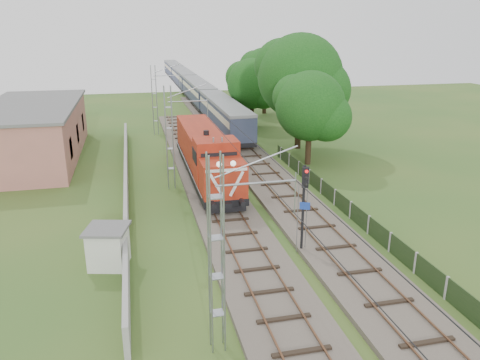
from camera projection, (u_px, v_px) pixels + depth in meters
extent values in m
plane|color=#2D5620|center=(244.00, 251.00, 26.66)|extent=(140.00, 140.00, 0.00)
cube|color=#6B6054|center=(221.00, 205.00, 33.09)|extent=(4.20, 70.00, 0.30)
cube|color=black|center=(221.00, 202.00, 33.03)|extent=(2.40, 70.00, 0.10)
cube|color=brown|center=(209.00, 202.00, 32.82)|extent=(0.08, 70.00, 0.05)
cube|color=brown|center=(233.00, 200.00, 33.19)|extent=(0.08, 70.00, 0.05)
cube|color=#6B6054|center=(246.00, 154.00, 46.20)|extent=(4.20, 80.00, 0.30)
cube|color=black|center=(246.00, 152.00, 46.14)|extent=(2.40, 80.00, 0.10)
cube|color=brown|center=(237.00, 152.00, 45.93)|extent=(0.08, 80.00, 0.05)
cube|color=brown|center=(254.00, 151.00, 46.30)|extent=(0.08, 80.00, 0.05)
cylinder|color=gray|center=(256.00, 183.00, 16.81)|extent=(3.00, 0.08, 0.08)
cylinder|color=gray|center=(188.00, 101.00, 35.32)|extent=(3.00, 0.08, 0.08)
cylinder|color=gray|center=(166.00, 76.00, 53.83)|extent=(3.00, 0.08, 0.08)
cylinder|color=black|center=(208.00, 117.00, 36.05)|extent=(0.03, 70.00, 0.03)
cylinder|color=black|center=(207.00, 101.00, 35.64)|extent=(0.03, 70.00, 0.03)
cube|color=#9E9E99|center=(126.00, 182.00, 36.13)|extent=(0.25, 40.00, 1.50)
cube|color=#B46B61|center=(34.00, 132.00, 44.86)|extent=(8.00, 20.00, 5.00)
cube|color=#606060|center=(30.00, 105.00, 44.05)|extent=(8.40, 20.40, 0.25)
cube|color=black|center=(71.00, 148.00, 40.25)|extent=(0.10, 1.60, 1.80)
cube|color=black|center=(77.00, 134.00, 45.80)|extent=(0.10, 1.60, 1.80)
cube|color=black|center=(82.00, 122.00, 51.35)|extent=(0.10, 1.60, 1.80)
cube|color=black|center=(351.00, 210.00, 30.97)|extent=(0.05, 32.00, 1.15)
cube|color=#9E9E99|center=(281.00, 153.00, 44.85)|extent=(0.12, 0.12, 1.20)
cube|color=black|center=(206.00, 168.00, 38.88)|extent=(3.06, 17.35, 0.51)
cube|color=black|center=(218.00, 193.00, 33.78)|extent=(2.24, 3.67, 0.51)
cube|color=black|center=(196.00, 154.00, 44.17)|extent=(2.24, 3.67, 0.51)
cube|color=black|center=(226.00, 209.00, 31.08)|extent=(2.65, 0.26, 0.36)
cube|color=#A42712|center=(223.00, 178.00, 31.59)|extent=(2.96, 2.55, 2.35)
sphere|color=white|center=(219.00, 164.00, 29.94)|extent=(0.37, 0.37, 0.37)
sphere|color=white|center=(233.00, 163.00, 30.14)|extent=(0.37, 0.37, 0.37)
cube|color=silver|center=(217.00, 185.00, 30.26)|extent=(1.02, 0.06, 1.71)
cube|color=silver|center=(237.00, 184.00, 30.55)|extent=(1.02, 0.06, 1.71)
cube|color=silver|center=(226.00, 170.00, 30.10)|extent=(2.76, 0.06, 0.18)
cube|color=#A42712|center=(216.00, 161.00, 33.76)|extent=(3.06, 2.45, 3.27)
cube|color=black|center=(219.00, 159.00, 32.45)|extent=(2.55, 0.06, 0.92)
cube|color=#A42712|center=(201.00, 142.00, 40.70)|extent=(2.86, 12.35, 2.65)
cylinder|color=black|center=(206.00, 133.00, 37.36)|extent=(0.45, 0.45, 0.41)
cylinder|color=gray|center=(213.00, 140.00, 32.38)|extent=(0.12, 0.12, 0.36)
cylinder|color=gray|center=(222.00, 140.00, 32.51)|extent=(0.12, 0.12, 0.36)
cube|color=black|center=(224.00, 126.00, 56.06)|extent=(2.67, 20.27, 0.46)
cube|color=#323A54|center=(224.00, 114.00, 55.60)|extent=(2.76, 20.27, 2.49)
cube|color=beige|center=(224.00, 110.00, 55.45)|extent=(2.80, 19.46, 0.69)
cube|color=slate|center=(224.00, 102.00, 55.17)|extent=(2.81, 20.27, 0.32)
cube|color=black|center=(199.00, 100.00, 75.66)|extent=(2.67, 20.27, 0.46)
cube|color=#323A54|center=(198.00, 91.00, 75.20)|extent=(2.76, 20.27, 2.49)
cube|color=beige|center=(198.00, 88.00, 75.06)|extent=(2.80, 19.46, 0.69)
cube|color=slate|center=(198.00, 82.00, 74.77)|extent=(2.81, 20.27, 0.32)
cube|color=black|center=(184.00, 85.00, 95.27)|extent=(2.67, 20.27, 0.46)
cube|color=#323A54|center=(183.00, 78.00, 94.81)|extent=(2.76, 20.27, 2.49)
cube|color=beige|center=(183.00, 75.00, 94.67)|extent=(2.80, 19.46, 0.69)
cube|color=slate|center=(183.00, 71.00, 94.38)|extent=(2.81, 20.27, 0.32)
cube|color=black|center=(174.00, 75.00, 114.88)|extent=(2.67, 20.27, 0.46)
cube|color=#323A54|center=(173.00, 69.00, 114.42)|extent=(2.76, 20.27, 2.49)
cube|color=beige|center=(173.00, 67.00, 114.27)|extent=(2.80, 19.46, 0.69)
cube|color=slate|center=(173.00, 63.00, 113.99)|extent=(2.81, 20.27, 0.32)
cylinder|color=black|center=(303.00, 210.00, 25.60)|extent=(0.14, 0.14, 5.16)
cube|color=black|center=(306.00, 177.00, 24.85)|extent=(0.42, 0.36, 1.13)
sphere|color=red|center=(307.00, 171.00, 24.62)|extent=(0.19, 0.19, 0.19)
sphere|color=black|center=(306.00, 178.00, 24.73)|extent=(0.19, 0.19, 0.19)
sphere|color=black|center=(306.00, 184.00, 24.85)|extent=(0.19, 0.19, 0.19)
cube|color=#19389B|center=(305.00, 206.00, 25.40)|extent=(0.54, 0.28, 0.41)
cube|color=silver|center=(108.00, 248.00, 24.71)|extent=(2.24, 2.24, 2.03)
cube|color=#606060|center=(107.00, 229.00, 24.36)|extent=(2.58, 2.58, 0.14)
cylinder|color=#372716|center=(308.00, 144.00, 42.90)|extent=(0.53, 0.53, 3.84)
sphere|color=#103C11|center=(310.00, 106.00, 41.81)|extent=(6.28, 6.28, 6.28)
sphere|color=#103C11|center=(327.00, 117.00, 41.49)|extent=(4.40, 4.40, 4.40)
sphere|color=#103C11|center=(295.00, 97.00, 42.38)|extent=(4.08, 4.08, 4.08)
cylinder|color=#372716|center=(298.00, 123.00, 48.43)|extent=(0.63, 0.63, 5.25)
sphere|color=#103C11|center=(300.00, 77.00, 46.94)|extent=(8.59, 8.59, 8.59)
sphere|color=#103C11|center=(320.00, 90.00, 46.49)|extent=(6.01, 6.01, 6.01)
sphere|color=#103C11|center=(282.00, 66.00, 47.71)|extent=(5.58, 5.58, 5.58)
cylinder|color=#372716|center=(252.00, 111.00, 59.60)|extent=(0.60, 0.60, 3.82)
sphere|color=#103C11|center=(252.00, 84.00, 58.52)|extent=(6.25, 6.25, 6.25)
sphere|color=#103C11|center=(263.00, 91.00, 58.19)|extent=(4.38, 4.38, 4.38)
sphere|color=#103C11|center=(241.00, 77.00, 59.08)|extent=(4.07, 4.07, 4.07)
cylinder|color=#372716|center=(264.00, 99.00, 68.28)|extent=(0.58, 0.58, 4.23)
sphere|color=#103C11|center=(265.00, 72.00, 67.08)|extent=(6.92, 6.92, 6.92)
sphere|color=#103C11|center=(276.00, 79.00, 66.72)|extent=(4.85, 4.85, 4.85)
sphere|color=#103C11|center=(255.00, 66.00, 67.70)|extent=(4.50, 4.50, 4.50)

